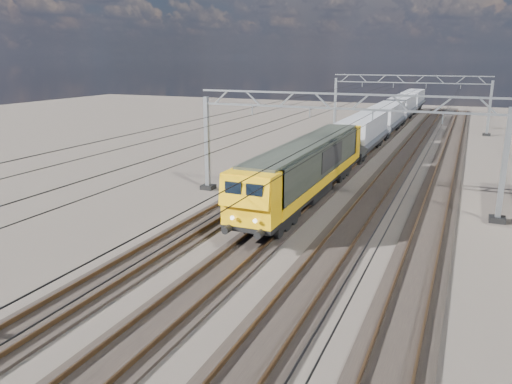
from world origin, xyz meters
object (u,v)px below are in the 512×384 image
at_px(locomotive, 308,166).
at_px(hopper_wagon_third, 402,107).
at_px(hopper_wagon_lead, 363,132).
at_px(hopper_wagon_fourth, 413,99).
at_px(hopper_wagon_mid, 386,117).
at_px(catenary_gantry_mid, 339,144).
at_px(catenary_gantry_far, 408,101).

xyz_separation_m(locomotive, hopper_wagon_third, (-0.00, 46.10, -0.09)).
height_order(hopper_wagon_lead, hopper_wagon_fourth, same).
distance_m(hopper_wagon_mid, hopper_wagon_fourth, 28.40).
height_order(catenary_gantry_mid, catenary_gantry_far, same).
xyz_separation_m(locomotive, hopper_wagon_fourth, (-0.00, 60.30, -0.09)).
xyz_separation_m(catenary_gantry_mid, hopper_wagon_fourth, (-2.00, 60.29, -1.67)).
xyz_separation_m(catenary_gantry_mid, hopper_wagon_lead, (-2.00, 17.69, -1.67)).
relative_size(catenary_gantry_far, hopper_wagon_fourth, 1.53).
bearing_deg(hopper_wagon_lead, catenary_gantry_far, 83.77).
bearing_deg(catenary_gantry_mid, catenary_gantry_far, 90.00).
height_order(hopper_wagon_lead, hopper_wagon_third, same).
relative_size(catenary_gantry_mid, hopper_wagon_fourth, 1.53).
relative_size(hopper_wagon_mid, hopper_wagon_third, 1.00).
height_order(catenary_gantry_mid, locomotive, catenary_gantry_mid).
bearing_deg(catenary_gantry_far, locomotive, -93.18).
distance_m(catenary_gantry_mid, hopper_wagon_mid, 31.99).
bearing_deg(hopper_wagon_mid, catenary_gantry_mid, -86.41).
height_order(locomotive, hopper_wagon_lead, locomotive).
distance_m(catenary_gantry_far, hopper_wagon_fourth, 24.42).
distance_m(locomotive, hopper_wagon_fourth, 60.30).
xyz_separation_m(catenary_gantry_far, hopper_wagon_fourth, (-2.00, 24.29, -1.67)).
height_order(catenary_gantry_mid, hopper_wagon_fourth, catenary_gantry_mid).
distance_m(catenary_gantry_far, hopper_wagon_lead, 18.50).
relative_size(catenary_gantry_far, hopper_wagon_third, 1.53).
bearing_deg(hopper_wagon_fourth, catenary_gantry_far, -85.29).
relative_size(catenary_gantry_far, locomotive, 0.94).
relative_size(catenary_gantry_mid, catenary_gantry_far, 1.00).
bearing_deg(catenary_gantry_mid, locomotive, -179.70).
relative_size(catenary_gantry_mid, hopper_wagon_third, 1.53).
bearing_deg(catenary_gantry_mid, hopper_wagon_third, 92.49).
height_order(hopper_wagon_third, hopper_wagon_fourth, same).
distance_m(hopper_wagon_lead, hopper_wagon_fourth, 42.60).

